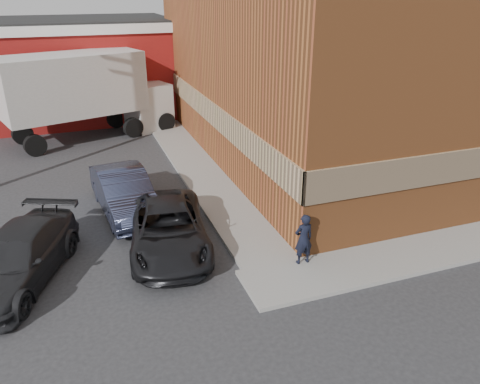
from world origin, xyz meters
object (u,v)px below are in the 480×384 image
object	(u,v)px
sedan	(125,192)
suv_b	(17,258)
box_truck	(90,90)
man	(304,239)
warehouse	(34,70)
suv_a	(168,228)
brick_building	(354,48)

from	to	relation	value
sedan	suv_b	distance (m)	4.59
suv_b	box_truck	size ratio (longest dim) A/B	0.53
sedan	suv_b	bearing A→B (deg)	-140.91
man	box_truck	xyz separation A→B (m)	(-4.62, 14.75, 1.62)
warehouse	suv_a	size ratio (longest dim) A/B	3.34
suv_b	box_truck	xyz separation A→B (m)	(2.87, 12.80, 1.80)
box_truck	suv_a	bearing A→B (deg)	-101.49
suv_a	warehouse	bearing A→B (deg)	110.40
brick_building	suv_b	bearing A→B (deg)	-153.39
man	box_truck	world-z (taller)	box_truck
suv_a	box_truck	bearing A→B (deg)	103.42
man	sedan	xyz separation A→B (m)	(-4.27, 5.22, -0.12)
suv_a	box_truck	world-z (taller)	box_truck
suv_b	brick_building	bearing A→B (deg)	50.06
man	suv_a	size ratio (longest dim) A/B	0.31
brick_building	man	distance (m)	12.24
warehouse	suv_a	world-z (taller)	warehouse
sedan	box_truck	size ratio (longest dim) A/B	0.50
man	suv_a	world-z (taller)	man
warehouse	box_truck	distance (m)	6.18
sedan	suv_a	size ratio (longest dim) A/B	0.95
warehouse	sedan	distance (m)	15.49
brick_building	suv_a	bearing A→B (deg)	-146.16
warehouse	sedan	size ratio (longest dim) A/B	3.53
brick_building	box_truck	xyz separation A→B (m)	(-11.69, 5.51, -2.19)
box_truck	warehouse	bearing A→B (deg)	99.79
suv_a	box_truck	size ratio (longest dim) A/B	0.53
brick_building	suv_b	xyz separation A→B (m)	(-14.56, -7.29, -3.99)
brick_building	suv_b	world-z (taller)	brick_building
sedan	box_truck	xyz separation A→B (m)	(-0.35, 9.53, 1.74)
suv_a	suv_b	xyz separation A→B (m)	(-4.14, -0.31, 0.02)
box_truck	man	bearing A→B (deg)	-89.88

